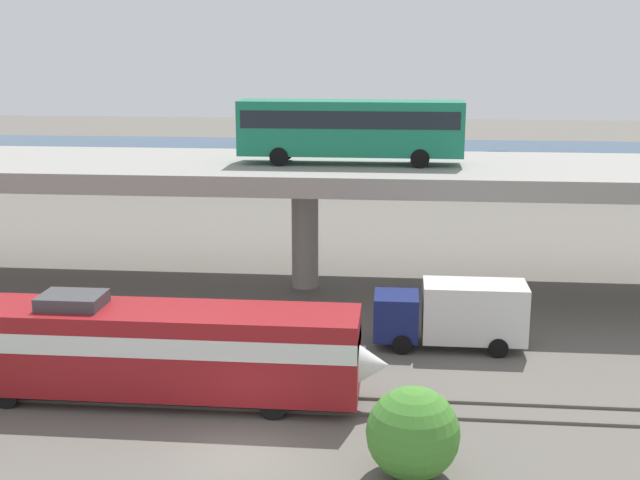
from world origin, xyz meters
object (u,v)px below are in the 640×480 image
object	(u,v)px
train_locomotive	(167,346)
parked_car_2	(496,159)
parked_car_4	(351,156)
service_truck_west	(454,313)
parked_car_1	(105,160)
parked_car_0	(524,163)
parked_car_3	(411,158)
transit_bus_on_overpass	(351,126)

from	to	relation	value
train_locomotive	parked_car_2	world-z (taller)	train_locomotive
parked_car_4	parked_car_2	bearing A→B (deg)	175.18
service_truck_west	parked_car_1	xyz separation A→B (m)	(-30.97, 41.55, 0.91)
parked_car_0	parked_car_3	bearing A→B (deg)	163.90
transit_bus_on_overpass	service_truck_west	distance (m)	12.59
parked_car_3	parked_car_1	bearing A→B (deg)	8.61
parked_car_3	parked_car_0	bearing A→B (deg)	163.90
service_truck_west	parked_car_1	size ratio (longest dim) A/B	1.56
parked_car_3	parked_car_2	bearing A→B (deg)	177.09
parked_car_1	train_locomotive	bearing A→B (deg)	-67.93
parked_car_1	service_truck_west	bearing A→B (deg)	-53.30
transit_bus_on_overpass	parked_car_3	size ratio (longest dim) A/B	2.94
train_locomotive	parked_car_2	size ratio (longest dim) A/B	3.92
train_locomotive	service_truck_west	world-z (taller)	train_locomotive
train_locomotive	parked_car_2	distance (m)	55.50
service_truck_west	parked_car_2	world-z (taller)	parked_car_2
service_truck_west	parked_car_0	size ratio (longest dim) A/B	1.51
transit_bus_on_overpass	parked_car_4	xyz separation A→B (m)	(-2.18, 38.20, -6.64)
service_truck_west	parked_car_0	world-z (taller)	parked_car_0
transit_bus_on_overpass	parked_car_2	distance (m)	39.45
train_locomotive	parked_car_4	bearing A→B (deg)	85.86
transit_bus_on_overpass	parked_car_3	world-z (taller)	transit_bus_on_overpass
parked_car_0	train_locomotive	bearing A→B (deg)	-112.19
train_locomotive	parked_car_1	size ratio (longest dim) A/B	4.02
parked_car_2	parked_car_4	world-z (taller)	same
train_locomotive	parked_car_0	world-z (taller)	train_locomotive
service_truck_west	parked_car_2	distance (m)	46.09
service_truck_west	parked_car_0	xyz separation A→B (m)	(9.01, 42.96, 0.91)
service_truck_west	train_locomotive	bearing A→B (deg)	31.31
transit_bus_on_overpass	parked_car_4	size ratio (longest dim) A/B	2.68
parked_car_2	train_locomotive	bearing A→B (deg)	71.03
train_locomotive	transit_bus_on_overpass	size ratio (longest dim) A/B	1.46
train_locomotive	service_truck_west	bearing A→B (deg)	31.31
service_truck_west	parked_car_0	distance (m)	43.91
service_truck_west	parked_car_3	size ratio (longest dim) A/B	1.66
service_truck_west	parked_car_4	size ratio (longest dim) A/B	1.52
service_truck_west	parked_car_4	distance (m)	47.38
parked_car_3	train_locomotive	bearing A→B (deg)	79.51
parked_car_2	parked_car_4	xyz separation A→B (m)	(-14.16, 1.19, -0.00)
train_locomotive	parked_car_0	distance (m)	53.85
transit_bus_on_overpass	parked_car_4	world-z (taller)	transit_bus_on_overpass
transit_bus_on_overpass	parked_car_0	distance (m)	37.81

